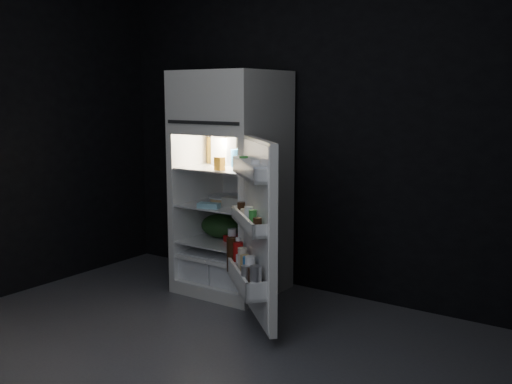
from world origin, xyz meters
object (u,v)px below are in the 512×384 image
Objects in this scene: egg_carton at (240,202)px; yogurt_tray at (238,240)px; refrigerator at (233,175)px; fridge_door at (255,234)px; milk_jug at (224,150)px.

egg_carton is 0.31m from yogurt_tray.
refrigerator is 7.37× the size of yogurt_tray.
fridge_door reaches higher than egg_carton.
fridge_door is 1.14m from milk_jug.
egg_carton is at bearing 133.72° from fridge_door.
yogurt_tray is at bearing -34.83° from milk_jug.
milk_jug is at bearing 139.20° from fridge_door.
milk_jug is at bearing 147.02° from egg_carton.
fridge_door is 0.79m from yogurt_tray.
yogurt_tray is at bearing 134.93° from fridge_door.
fridge_door is 4.27× the size of egg_carton.
fridge_door is 5.05× the size of yogurt_tray.
yogurt_tray is (-0.03, 0.01, -0.31)m from egg_carton.
refrigerator is 1.46× the size of fridge_door.
milk_jug is 0.75m from yogurt_tray.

